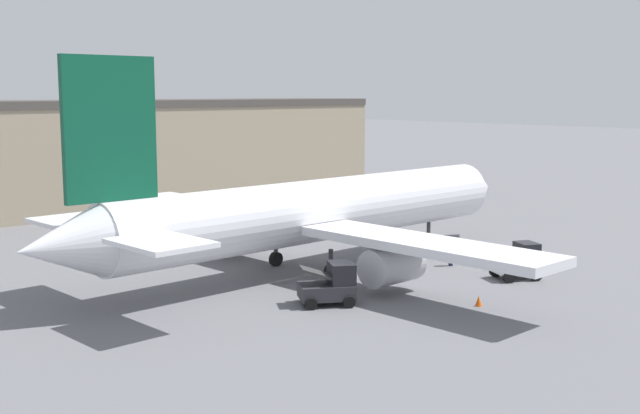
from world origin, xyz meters
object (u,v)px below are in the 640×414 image
object	(u,v)px
baggage_tug	(519,262)
airplane	(308,213)
ground_crew_worker	(451,251)
belt_loader_truck	(331,285)
safety_cone_near	(479,301)

from	to	relation	value
baggage_tug	airplane	bearing A→B (deg)	154.53
airplane	baggage_tug	xyz separation A→B (m)	(7.89, -9.95, -2.68)
ground_crew_worker	baggage_tug	distance (m)	4.96
baggage_tug	belt_loader_truck	distance (m)	12.60
baggage_tug	belt_loader_truck	bearing A→B (deg)	-169.21
baggage_tug	safety_cone_near	distance (m)	7.15
ground_crew_worker	belt_loader_truck	xyz separation A→B (m)	(-11.98, -1.63, 0.08)
baggage_tug	safety_cone_near	size ratio (longest dim) A/B	5.63
ground_crew_worker	safety_cone_near	bearing A→B (deg)	-100.79
airplane	ground_crew_worker	xyz separation A→B (m)	(7.72, -4.99, -2.72)
airplane	belt_loader_truck	xyz separation A→B (m)	(-4.27, -6.62, -2.64)
ground_crew_worker	safety_cone_near	distance (m)	9.72
ground_crew_worker	baggage_tug	size ratio (longest dim) A/B	0.57
airplane	baggage_tug	world-z (taller)	airplane
belt_loader_truck	baggage_tug	bearing A→B (deg)	16.18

